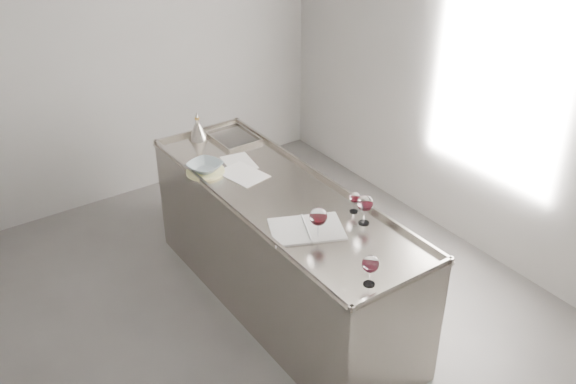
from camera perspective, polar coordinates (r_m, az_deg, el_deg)
room_shell at (r=3.65m, az=-4.56°, el=1.84°), size 4.54×5.04×2.84m
counter at (r=4.59m, az=-0.64°, el=-5.19°), size 0.77×2.42×0.97m
wine_glass_left at (r=3.80m, az=2.71°, el=-2.27°), size 0.11×0.11×0.21m
wine_glass_middle at (r=3.48m, az=7.34°, el=-6.43°), size 0.09×0.09×0.19m
wine_glass_right at (r=3.98m, az=6.87°, el=-1.06°), size 0.10×0.10×0.20m
wine_glass_small at (r=4.11m, az=5.94°, el=-0.54°), size 0.07×0.07×0.14m
notebook at (r=3.96m, az=1.67°, el=-3.31°), size 0.53×0.46×0.02m
loose_paper_top at (r=4.74m, az=-4.37°, el=2.64°), size 0.25×0.32×0.00m
loose_paper_under at (r=4.57m, az=-4.00°, el=1.60°), size 0.30×0.37×0.00m
trivet at (r=4.62m, az=-7.35°, el=1.83°), size 0.34×0.34×0.02m
ceramic_bowl at (r=4.60m, az=-7.39°, el=2.25°), size 0.30×0.30×0.06m
wine_funnel at (r=5.11m, az=-8.00°, el=5.42°), size 0.16×0.16×0.23m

